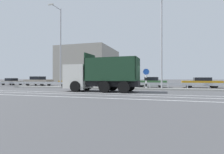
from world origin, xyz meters
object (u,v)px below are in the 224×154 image
at_px(street_lamp_1, 60,44).
at_px(parked_car_1, 38,81).
at_px(dump_truck, 92,78).
at_px(median_road_sign, 146,78).
at_px(parked_car_2, 73,82).
at_px(parked_car_4, 151,82).
at_px(parked_car_5, 201,82).
at_px(street_lamp_2, 162,41).
at_px(parked_car_3, 109,81).
at_px(parked_car_0, 12,82).

distance_m(street_lamp_1, parked_car_1, 10.37).
xyz_separation_m(dump_truck, median_road_sign, (4.86, 4.14, -0.09)).
bearing_deg(dump_truck, parked_car_2, 39.61).
bearing_deg(dump_truck, median_road_sign, -48.39).
bearing_deg(parked_car_4, dump_truck, 153.51).
bearing_deg(parked_car_5, street_lamp_2, 140.59).
relative_size(dump_truck, parked_car_3, 1.76).
relative_size(median_road_sign, parked_car_4, 0.54).
distance_m(street_lamp_2, parked_car_1, 21.74).
relative_size(parked_car_4, parked_car_5, 0.92).
height_order(parked_car_0, parked_car_2, parked_car_2).
distance_m(median_road_sign, parked_car_5, 8.83).
distance_m(parked_car_0, parked_car_3, 19.22).
relative_size(street_lamp_1, parked_car_4, 2.36).
xyz_separation_m(street_lamp_1, parked_car_4, (11.48, 5.24, -5.06)).
relative_size(street_lamp_2, parked_car_5, 2.00).
height_order(parked_car_0, parked_car_5, parked_car_5).
height_order(street_lamp_1, parked_car_2, street_lamp_1).
relative_size(dump_truck, median_road_sign, 3.08).
bearing_deg(dump_truck, parked_car_1, 57.87).
bearing_deg(parked_car_1, parked_car_0, -94.76).
distance_m(dump_truck, street_lamp_2, 8.64).
height_order(dump_truck, parked_car_3, dump_truck).
relative_size(street_lamp_1, parked_car_1, 2.23).
xyz_separation_m(street_lamp_1, parked_car_5, (18.05, 5.65, -5.08)).
xyz_separation_m(parked_car_3, parked_car_4, (6.30, -0.26, -0.04)).
distance_m(median_road_sign, parked_car_3, 8.26).
distance_m(dump_truck, median_road_sign, 6.38).
height_order(median_road_sign, street_lamp_2, street_lamp_2).
xyz_separation_m(street_lamp_1, parked_car_0, (-14.03, 5.64, -5.14)).
height_order(median_road_sign, parked_car_2, median_road_sign).
relative_size(street_lamp_1, parked_car_0, 2.67).
height_order(street_lamp_1, parked_car_1, street_lamp_1).
relative_size(parked_car_2, parked_car_3, 1.05).
relative_size(median_road_sign, parked_car_5, 0.49).
bearing_deg(parked_car_0, street_lamp_2, 80.74).
xyz_separation_m(dump_truck, parked_car_3, (-1.27, 9.67, -0.57)).
distance_m(street_lamp_1, parked_car_3, 9.07).
xyz_separation_m(parked_car_0, parked_car_2, (13.08, -0.49, 0.07)).
bearing_deg(street_lamp_2, parked_car_2, 158.92).
relative_size(dump_truck, parked_car_1, 1.56).
relative_size(parked_car_1, parked_car_4, 1.06).
xyz_separation_m(median_road_sign, street_lamp_2, (1.72, -0.21, 4.08)).
distance_m(parked_car_0, parked_car_2, 13.09).
bearing_deg(parked_car_1, median_road_sign, 75.70).
height_order(parked_car_0, parked_car_1, parked_car_1).
xyz_separation_m(parked_car_1, parked_car_4, (19.04, 0.22, -0.05)).
height_order(median_road_sign, parked_car_0, median_road_sign).
distance_m(dump_truck, parked_car_4, 10.69).
bearing_deg(median_road_sign, dump_truck, -139.52).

